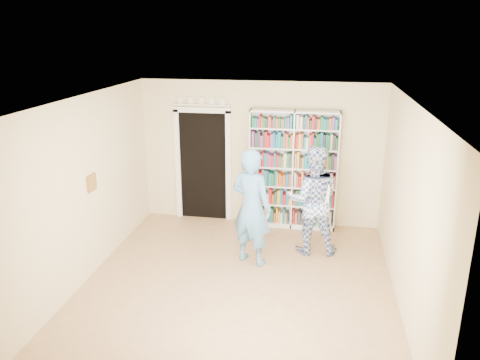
% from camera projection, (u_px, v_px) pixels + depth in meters
% --- Properties ---
extents(floor, '(5.00, 5.00, 0.00)m').
position_uv_depth(floor, '(237.00, 286.00, 6.83)').
color(floor, olive).
rests_on(floor, ground).
extents(ceiling, '(5.00, 5.00, 0.00)m').
position_uv_depth(ceiling, '(237.00, 101.00, 6.00)').
color(ceiling, white).
rests_on(ceiling, wall_back).
extents(wall_back, '(4.50, 0.00, 4.50)m').
position_uv_depth(wall_back, '(260.00, 154.00, 8.76)').
color(wall_back, beige).
rests_on(wall_back, floor).
extents(wall_left, '(0.00, 5.00, 5.00)m').
position_uv_depth(wall_left, '(84.00, 190.00, 6.78)').
color(wall_left, beige).
rests_on(wall_left, floor).
extents(wall_right, '(0.00, 5.00, 5.00)m').
position_uv_depth(wall_right, '(407.00, 209.00, 6.06)').
color(wall_right, beige).
rests_on(wall_right, floor).
extents(bookshelf, '(1.61, 0.30, 2.21)m').
position_uv_depth(bookshelf, '(293.00, 170.00, 8.59)').
color(bookshelf, white).
rests_on(bookshelf, floor).
extents(doorway, '(1.10, 0.08, 2.43)m').
position_uv_depth(doorway, '(203.00, 160.00, 8.97)').
color(doorway, black).
rests_on(doorway, floor).
extents(wall_art, '(0.03, 0.25, 0.25)m').
position_uv_depth(wall_art, '(92.00, 183.00, 6.95)').
color(wall_art, brown).
rests_on(wall_art, wall_left).
extents(man_blue, '(0.81, 0.69, 1.87)m').
position_uv_depth(man_blue, '(252.00, 207.00, 7.26)').
color(man_blue, '#5087B3').
rests_on(man_blue, floor).
extents(man_plaid, '(0.94, 0.76, 1.82)m').
position_uv_depth(man_plaid, '(313.00, 200.00, 7.65)').
color(man_plaid, '#304C93').
rests_on(man_plaid, floor).
extents(paper_sheet, '(0.23, 0.02, 0.32)m').
position_uv_depth(paper_sheet, '(322.00, 194.00, 7.41)').
color(paper_sheet, white).
rests_on(paper_sheet, man_plaid).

